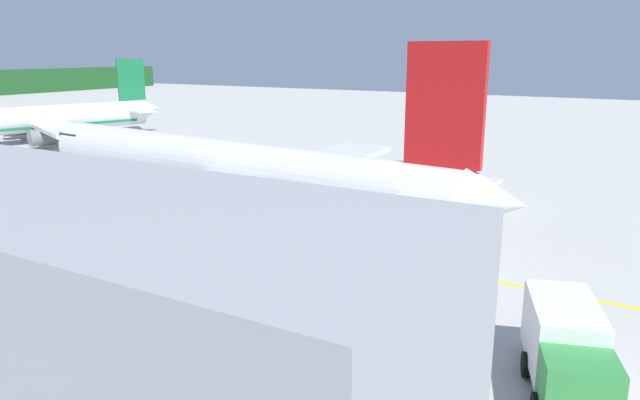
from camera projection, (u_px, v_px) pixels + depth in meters
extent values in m
cube|color=#B7B5AD|center=(69.00, 154.00, 68.44)|extent=(240.00, 320.00, 0.20)
cylinder|color=silver|center=(224.00, 167.00, 41.70)|extent=(7.76, 36.20, 3.80)
cone|color=silver|center=(71.00, 143.00, 52.77)|extent=(3.85, 2.79, 3.61)
cone|color=silver|center=(496.00, 202.00, 30.31)|extent=(3.56, 3.54, 3.23)
cube|color=#192333|center=(85.00, 135.00, 51.29)|extent=(3.48, 2.74, 0.60)
cube|color=silver|center=(134.00, 207.00, 33.58)|extent=(16.66, 8.11, 0.50)
cylinder|color=slate|center=(154.00, 212.00, 37.04)|extent=(2.54, 3.42, 2.20)
cube|color=silver|center=(323.00, 160.00, 47.84)|extent=(16.03, 4.90, 0.50)
cylinder|color=slate|center=(285.00, 178.00, 47.03)|extent=(2.54, 3.42, 2.20)
cube|color=red|center=(444.00, 105.00, 30.94)|extent=(0.85, 4.41, 6.50)
cube|color=silver|center=(440.00, 193.00, 32.09)|extent=(10.69, 4.33, 0.24)
cube|color=red|center=(225.00, 181.00, 41.95)|extent=(7.18, 32.60, 0.36)
cylinder|color=black|center=(111.00, 183.00, 50.30)|extent=(0.47, 1.13, 1.10)
cylinder|color=gray|center=(110.00, 174.00, 50.11)|extent=(0.20, 0.20, 0.50)
cylinder|color=black|center=(214.00, 219.00, 39.52)|extent=(0.47, 1.13, 1.10)
cylinder|color=gray|center=(213.00, 207.00, 39.33)|extent=(0.20, 0.20, 0.50)
cylinder|color=black|center=(266.00, 203.00, 43.58)|extent=(0.47, 1.13, 1.10)
cylinder|color=gray|center=(265.00, 192.00, 43.39)|extent=(0.20, 0.20, 0.50)
cylinder|color=silver|center=(24.00, 120.00, 74.36)|extent=(31.13, 12.94, 3.34)
cone|color=silver|center=(151.00, 109.00, 85.44)|extent=(3.55, 3.57, 2.84)
cube|color=silver|center=(62.00, 129.00, 69.84)|extent=(9.57, 14.56, 0.44)
cylinder|color=slate|center=(42.00, 137.00, 70.81)|extent=(3.27, 2.71, 1.93)
cube|color=silver|center=(20.00, 118.00, 81.44)|extent=(7.04, 14.63, 0.44)
cylinder|color=slate|center=(14.00, 129.00, 78.93)|extent=(3.27, 2.71, 1.93)
cube|color=#19723F|center=(131.00, 80.00, 82.66)|extent=(3.78, 1.49, 5.71)
cube|color=silver|center=(133.00, 110.00, 83.67)|extent=(5.50, 9.56, 0.21)
cube|color=#19723F|center=(25.00, 127.00, 74.58)|extent=(28.06, 11.81, 0.32)
cylinder|color=black|center=(43.00, 141.00, 74.19)|extent=(1.01, 0.59, 0.97)
cylinder|color=gray|center=(43.00, 136.00, 74.02)|extent=(0.18, 0.18, 0.44)
cylinder|color=black|center=(32.00, 137.00, 77.49)|extent=(1.01, 0.59, 0.97)
cylinder|color=gray|center=(31.00, 132.00, 77.32)|extent=(0.18, 0.18, 0.44)
cube|color=yellow|center=(97.00, 264.00, 28.37)|extent=(2.51, 2.72, 1.80)
cube|color=#192333|center=(77.00, 260.00, 27.79)|extent=(0.78, 1.74, 0.94)
cube|color=#4C4C51|center=(156.00, 266.00, 30.29)|extent=(4.62, 3.60, 0.24)
cube|color=#2D2D33|center=(163.00, 246.00, 30.29)|extent=(4.24, 2.45, 1.80)
cube|color=#262628|center=(140.00, 273.00, 29.81)|extent=(6.03, 3.69, 0.16)
cylinder|color=black|center=(112.00, 290.00, 27.96)|extent=(0.94, 0.60, 0.90)
cylinder|color=black|center=(98.00, 276.00, 29.65)|extent=(0.94, 0.60, 0.90)
cylinder|color=black|center=(165.00, 277.00, 29.51)|extent=(0.94, 0.60, 0.90)
cylinder|color=black|center=(149.00, 265.00, 31.21)|extent=(0.94, 0.60, 0.90)
cube|color=#338C3F|center=(579.00, 386.00, 17.96)|extent=(2.39, 2.65, 1.80)
cube|color=#192333|center=(586.00, 391.00, 17.06)|extent=(0.64, 1.78, 0.94)
cube|color=white|center=(562.00, 334.00, 20.70)|extent=(4.61, 3.37, 2.35)
cube|color=#262628|center=(563.00, 379.00, 20.16)|extent=(6.12, 3.29, 0.16)
cylinder|color=black|center=(592.00, 371.00, 20.80)|extent=(0.94, 0.54, 0.90)
cylinder|color=black|center=(526.00, 364.00, 21.25)|extent=(0.94, 0.54, 0.90)
cube|color=#333338|center=(463.00, 200.00, 46.01)|extent=(2.33, 2.33, 0.30)
cube|color=silver|center=(464.00, 189.00, 45.80)|extent=(2.06, 2.06, 1.45)
cube|color=silver|center=(457.00, 182.00, 45.70)|extent=(1.69, 1.24, 0.57)
cylinder|color=#191E33|center=(301.00, 229.00, 37.49)|extent=(0.14, 0.14, 0.89)
cylinder|color=#191E33|center=(300.00, 229.00, 37.64)|extent=(0.14, 0.14, 0.89)
cube|color=#CCE519|center=(300.00, 217.00, 37.38)|extent=(0.41, 0.49, 0.66)
cube|color=silver|center=(300.00, 217.00, 37.37)|extent=(0.42, 0.51, 0.06)
sphere|color=tan|center=(300.00, 210.00, 37.27)|extent=(0.24, 0.24, 0.24)
cylinder|color=#CCE519|center=(302.00, 218.00, 37.15)|extent=(0.09, 0.09, 0.63)
cylinder|color=#CCE519|center=(298.00, 216.00, 37.60)|extent=(0.09, 0.09, 0.63)
cylinder|color=#191E33|center=(413.00, 232.00, 36.88)|extent=(0.14, 0.14, 0.88)
cylinder|color=#191E33|center=(415.00, 232.00, 37.01)|extent=(0.14, 0.14, 0.88)
cube|color=orange|center=(415.00, 220.00, 36.76)|extent=(0.47, 0.28, 0.66)
cube|color=silver|center=(415.00, 220.00, 36.75)|extent=(0.48, 0.30, 0.06)
sphere|color=tan|center=(415.00, 213.00, 36.65)|extent=(0.24, 0.24, 0.24)
cylinder|color=orange|center=(412.00, 221.00, 36.55)|extent=(0.09, 0.09, 0.63)
cylinder|color=orange|center=(417.00, 219.00, 36.95)|extent=(0.09, 0.09, 0.63)
cube|color=yellow|center=(256.00, 237.00, 37.39)|extent=(0.30, 60.00, 0.01)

